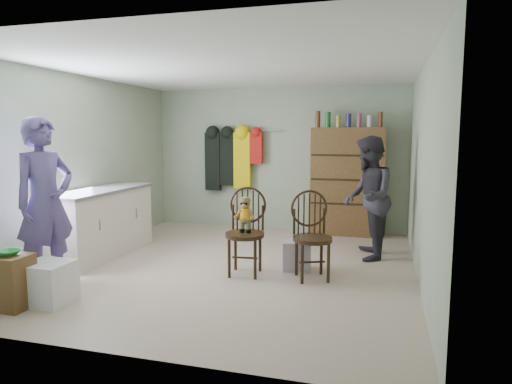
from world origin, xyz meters
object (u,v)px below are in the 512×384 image
(counter, at_px, (100,222))
(chair_far, at_px, (311,232))
(chair_front, at_px, (246,224))
(dresser, at_px, (347,181))

(counter, distance_m, chair_far, 2.99)
(chair_far, bearing_deg, chair_front, 161.37)
(counter, bearing_deg, chair_front, -6.19)
(counter, height_order, chair_far, chair_far)
(counter, xyz_separation_m, dresser, (3.20, 2.30, 0.44))
(chair_front, bearing_deg, counter, 168.83)
(chair_front, bearing_deg, chair_far, -1.08)
(counter, xyz_separation_m, chair_far, (2.98, -0.18, 0.08))
(counter, distance_m, dresser, 3.96)
(chair_front, xyz_separation_m, chair_far, (0.79, 0.05, -0.06))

